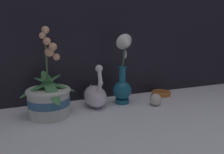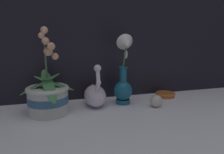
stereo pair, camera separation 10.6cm
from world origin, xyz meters
The scene contains 6 objects.
ground_plane centered at (0.00, 0.00, 0.00)m, with size 2.80×2.80×0.00m, color white.
orchid_potted_plant centered at (-0.31, 0.12, 0.08)m, with size 0.24×0.24×0.39m.
swan_figurine centered at (-0.09, 0.17, 0.06)m, with size 0.11×0.20×0.22m.
blue_vase centered at (0.06, 0.16, 0.13)m, with size 0.10×0.13×0.35m.
glass_sphere centered at (0.20, 0.07, 0.03)m, with size 0.06×0.06×0.06m.
amber_dish centered at (0.33, 0.21, 0.01)m, with size 0.11×0.11×0.02m.
Camera 2 is at (-0.28, -0.86, 0.36)m, focal length 35.00 mm.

